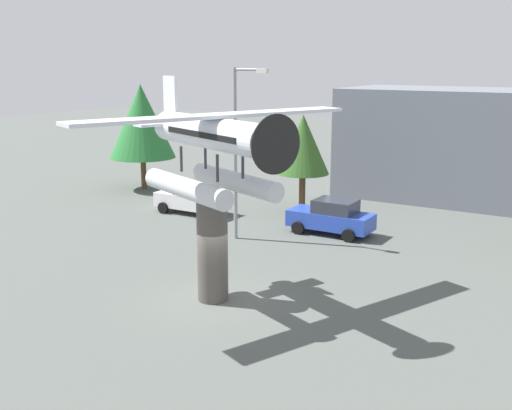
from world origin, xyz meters
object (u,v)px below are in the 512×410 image
tree_west (142,121)px  tree_east (303,145)px  storefront_building (470,145)px  display_pedestal (212,248)px  floatplane_monument (213,147)px  streetlight_primary (239,142)px  car_mid_blue (332,217)px  car_near_white (193,198)px

tree_west → tree_east: tree_west is taller
tree_east → tree_west: bearing=176.5°
storefront_building → tree_west: size_ratio=2.19×
display_pedestal → floatplane_monument: floatplane_monument is taller
display_pedestal → tree_east: tree_east is taller
streetlight_primary → storefront_building: (7.31, 14.91, -1.33)m
display_pedestal → tree_west: (-15.47, 14.02, 2.58)m
floatplane_monument → tree_east: floatplane_monument is taller
streetlight_primary → display_pedestal: bearing=-64.2°
floatplane_monument → streetlight_primary: streetlight_primary is taller
floatplane_monument → car_mid_blue: size_ratio=2.38×
display_pedestal → car_mid_blue: (0.05, 10.20, -1.06)m
display_pedestal → tree_west: 21.04m
streetlight_primary → tree_west: (-12.05, 6.93, -0.18)m
car_mid_blue → storefront_building: storefront_building is taller
display_pedestal → car_near_white: bearing=129.9°
car_near_white → tree_west: 8.84m
car_mid_blue → tree_east: tree_east is taller
floatplane_monument → car_near_white: size_ratio=2.38×
car_near_white → streetlight_primary: streetlight_primary is taller
car_near_white → tree_west: tree_west is taller
car_near_white → tree_west: size_ratio=0.60×
storefront_building → tree_east: size_ratio=2.73×
display_pedestal → tree_west: tree_west is taller
tree_east → storefront_building: bearing=51.1°
tree_west → floatplane_monument: bearing=-42.1°
floatplane_monument → streetlight_primary: bearing=139.5°
display_pedestal → car_mid_blue: 10.25m
display_pedestal → floatplane_monument: bearing=-23.1°
display_pedestal → floatplane_monument: (0.12, -0.05, 3.61)m
display_pedestal → storefront_building: size_ratio=0.26×
tree_west → tree_east: bearing=-3.5°
tree_west → tree_east: 12.35m
tree_west → tree_east: size_ratio=1.25×
display_pedestal → streetlight_primary: streetlight_primary is taller
floatplane_monument → storefront_building: 22.48m
car_near_white → car_mid_blue: bearing=-179.3°
car_mid_blue → car_near_white: bearing=0.7°
tree_west → car_mid_blue: bearing=-13.8°
car_near_white → storefront_building: 17.32m
car_mid_blue → floatplane_monument: bearing=90.4°
car_mid_blue → tree_west: bearing=-13.8°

